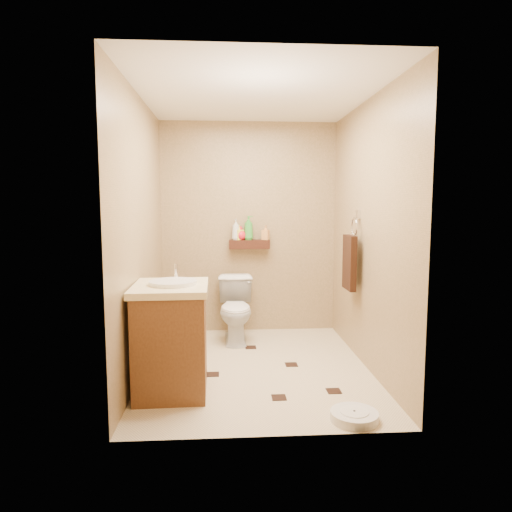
{
  "coord_description": "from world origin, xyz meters",
  "views": [
    {
      "loc": [
        -0.27,
        -3.99,
        1.47
      ],
      "look_at": [
        0.02,
        0.25,
        0.99
      ],
      "focal_mm": 32.0,
      "sensor_mm": 36.0,
      "label": 1
    }
  ],
  "objects": [
    {
      "name": "wall_right",
      "position": [
        1.0,
        0.0,
        1.2
      ],
      "size": [
        0.04,
        2.5,
        2.4
      ],
      "primitive_type": "cube",
      "color": "#9E815A",
      "rests_on": "ground"
    },
    {
      "name": "vanity",
      "position": [
        -0.7,
        -0.47,
        0.44
      ],
      "size": [
        0.59,
        0.71,
        0.99
      ],
      "rotation": [
        0.0,
        0.0,
        0.02
      ],
      "color": "brown",
      "rests_on": "ground"
    },
    {
      "name": "bottle_a",
      "position": [
        -0.15,
        1.17,
        1.19
      ],
      "size": [
        0.13,
        0.13,
        0.24
      ],
      "primitive_type": "imported",
      "rotation": [
        0.0,
        0.0,
        3.72
      ],
      "color": "silver",
      "rests_on": "wall_shelf"
    },
    {
      "name": "wall_left",
      "position": [
        -1.0,
        0.0,
        1.2
      ],
      "size": [
        0.04,
        2.5,
        2.4
      ],
      "primitive_type": "cube",
      "color": "#9E815A",
      "rests_on": "ground"
    },
    {
      "name": "bottle_d",
      "position": [
        -0.01,
        1.17,
        1.21
      ],
      "size": [
        0.11,
        0.11,
        0.27
      ],
      "primitive_type": "imported",
      "rotation": [
        0.0,
        0.0,
        1.53
      ],
      "color": "green",
      "rests_on": "wall_shelf"
    },
    {
      "name": "toilet",
      "position": [
        -0.16,
        0.83,
        0.34
      ],
      "size": [
        0.39,
        0.67,
        0.68
      ],
      "primitive_type": "imported",
      "rotation": [
        0.0,
        0.0,
        0.01
      ],
      "color": "white",
      "rests_on": "ground"
    },
    {
      "name": "toilet_paper",
      "position": [
        -0.94,
        0.65,
        0.6
      ],
      "size": [
        0.12,
        0.11,
        0.12
      ],
      "color": "white",
      "rests_on": "wall_left"
    },
    {
      "name": "toilet_brush",
      "position": [
        -0.82,
        0.72,
        0.18
      ],
      "size": [
        0.12,
        0.12,
        0.52
      ],
      "color": "#1B6F69",
      "rests_on": "ground"
    },
    {
      "name": "towel_ring",
      "position": [
        0.91,
        0.25,
        0.95
      ],
      "size": [
        0.12,
        0.3,
        0.76
      ],
      "color": "silver",
      "rests_on": "wall_right"
    },
    {
      "name": "bottle_b",
      "position": [
        -0.11,
        1.17,
        1.16
      ],
      "size": [
        0.11,
        0.11,
        0.17
      ],
      "primitive_type": "imported",
      "rotation": [
        0.0,
        0.0,
        3.61
      ],
      "color": "#FFF335",
      "rests_on": "wall_shelf"
    },
    {
      "name": "floor_accents",
      "position": [
        0.01,
        -0.04,
        0.0
      ],
      "size": [
        1.23,
        1.35,
        0.01
      ],
      "color": "black",
      "rests_on": "ground"
    },
    {
      "name": "bottle_c",
      "position": [
        -0.1,
        1.17,
        1.15
      ],
      "size": [
        0.13,
        0.13,
        0.15
      ],
      "primitive_type": "imported",
      "rotation": [
        0.0,
        0.0,
        4.65
      ],
      "color": "red",
      "rests_on": "wall_shelf"
    },
    {
      "name": "wall_front",
      "position": [
        0.0,
        -1.25,
        1.2
      ],
      "size": [
        2.0,
        0.04,
        2.4
      ],
      "primitive_type": "cube",
      "color": "#9E815A",
      "rests_on": "ground"
    },
    {
      "name": "wall_shelf",
      "position": [
        0.0,
        1.17,
        1.02
      ],
      "size": [
        0.46,
        0.14,
        0.1
      ],
      "primitive_type": "cube",
      "color": "#3D1B10",
      "rests_on": "wall_back"
    },
    {
      "name": "ground",
      "position": [
        0.0,
        0.0,
        0.0
      ],
      "size": [
        2.5,
        2.5,
        0.0
      ],
      "primitive_type": "plane",
      "color": "beige",
      "rests_on": "ground"
    },
    {
      "name": "wall_back",
      "position": [
        0.0,
        1.25,
        1.2
      ],
      "size": [
        2.0,
        0.04,
        2.4
      ],
      "primitive_type": "cube",
      "color": "#9E815A",
      "rests_on": "ground"
    },
    {
      "name": "ceiling",
      "position": [
        0.0,
        0.0,
        2.4
      ],
      "size": [
        2.0,
        2.5,
        0.02
      ],
      "primitive_type": "cube",
      "color": "white",
      "rests_on": "wall_back"
    },
    {
      "name": "bathroom_scale",
      "position": [
        0.6,
        -1.07,
        0.03
      ],
      "size": [
        0.4,
        0.4,
        0.07
      ],
      "rotation": [
        0.0,
        0.0,
        -0.24
      ],
      "color": "white",
      "rests_on": "ground"
    },
    {
      "name": "bottle_e",
      "position": [
        0.19,
        1.17,
        1.15
      ],
      "size": [
        0.1,
        0.1,
        0.17
      ],
      "primitive_type": "imported",
      "rotation": [
        0.0,
        0.0,
        2.72
      ],
      "color": "#DC9249",
      "rests_on": "wall_shelf"
    }
  ]
}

